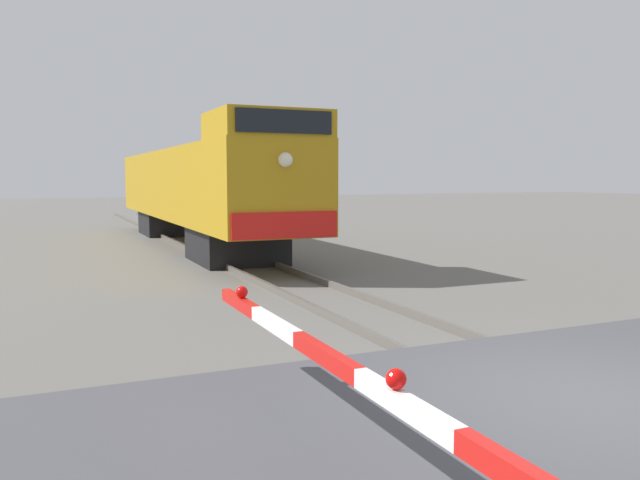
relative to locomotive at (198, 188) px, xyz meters
name	(u,v)px	position (x,y,z in m)	size (l,w,h in m)	color
ground_plane	(593,413)	(0.00, -18.46, -2.15)	(160.00, 160.00, 0.00)	#605E59
rail_track_left	(542,417)	(-0.72, -18.46, -2.07)	(0.08, 80.00, 0.15)	#59544C
rail_track_right	(640,397)	(0.72, -18.46, -2.07)	(0.08, 80.00, 0.15)	#59544C
road_surface	(593,406)	(0.00, -18.46, -2.06)	(36.00, 5.16, 0.17)	#47474C
locomotive	(198,188)	(0.00, 0.00, 0.00)	(2.84, 18.95, 4.21)	black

